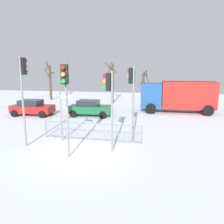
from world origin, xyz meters
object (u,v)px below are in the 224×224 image
object	(u,v)px
car_red_mid	(32,107)
bare_tree_centre	(112,81)
traffic_light_rear_left	(109,93)
bare_tree_left	(50,81)
direction_sign_post	(62,113)
bare_tree_right	(143,85)
traffic_light_mid_left	(65,89)
traffic_light_rear_right	(23,81)
traffic_light_foreground_left	(132,87)
car_green_far	(90,108)
delivery_truck	(178,95)

from	to	relation	value
car_red_mid	bare_tree_centre	bearing A→B (deg)	53.91
traffic_light_rear_left	bare_tree_left	distance (m)	21.71
car_red_mid	bare_tree_left	world-z (taller)	bare_tree_left
direction_sign_post	car_red_mid	xyz separation A→B (m)	(-5.72, 6.49, -0.95)
bare_tree_left	bare_tree_right	bearing A→B (deg)	8.38
traffic_light_mid_left	traffic_light_rear_left	distance (m)	2.25
traffic_light_mid_left	traffic_light_rear_right	world-z (taller)	traffic_light_rear_right
traffic_light_foreground_left	car_green_far	distance (m)	8.24
bare_tree_left	bare_tree_centre	world-z (taller)	bare_tree_left
car_red_mid	bare_tree_left	distance (m)	11.14
delivery_truck	bare_tree_centre	xyz separation A→B (m)	(-7.48, 4.71, 1.02)
traffic_light_rear_right	bare_tree_right	world-z (taller)	traffic_light_rear_right
traffic_light_rear_right	car_green_far	world-z (taller)	traffic_light_rear_right
traffic_light_foreground_left	car_green_far	size ratio (longest dim) A/B	1.16
traffic_light_rear_left	delivery_truck	bearing A→B (deg)	-6.90
traffic_light_rear_left	bare_tree_right	xyz separation A→B (m)	(1.01, 20.01, -1.02)
car_green_far	delivery_truck	xyz separation A→B (m)	(8.20, 3.20, 0.97)
bare_tree_right	car_red_mid	bearing A→B (deg)	-128.29
delivery_truck	bare_tree_left	bearing A→B (deg)	-20.80
direction_sign_post	bare_tree_left	distance (m)	19.21
direction_sign_post	bare_tree_left	size ratio (longest dim) A/B	0.57
traffic_light_rear_right	car_red_mid	size ratio (longest dim) A/B	1.30
bare_tree_left	bare_tree_centre	size ratio (longest dim) A/B	1.04
traffic_light_rear_left	traffic_light_rear_right	bearing A→B (deg)	104.93
traffic_light_foreground_left	bare_tree_left	world-z (taller)	bare_tree_left
traffic_light_mid_left	delivery_truck	bearing A→B (deg)	-124.00
car_red_mid	traffic_light_rear_right	bearing A→B (deg)	-62.86
traffic_light_rear_right	delivery_truck	xyz separation A→B (m)	(9.50, 11.48, -1.90)
traffic_light_foreground_left	bare_tree_right	distance (m)	18.21
car_red_mid	delivery_truck	distance (m)	14.14
bare_tree_right	traffic_light_rear_right	bearing A→B (deg)	-106.09
traffic_light_rear_right	bare_tree_right	size ratio (longest dim) A/B	1.21
traffic_light_mid_left	bare_tree_centre	bearing A→B (deg)	-93.92
traffic_light_rear_left	car_green_far	world-z (taller)	traffic_light_rear_left
traffic_light_mid_left	car_green_far	xyz separation A→B (m)	(-1.63, 9.63, -2.60)
car_green_far	bare_tree_centre	bearing A→B (deg)	83.66
traffic_light_rear_left	car_red_mid	bearing A→B (deg)	64.68
traffic_light_rear_left	bare_tree_left	bearing A→B (deg)	48.93
bare_tree_left	traffic_light_rear_left	bearing A→B (deg)	-56.53
direction_sign_post	car_red_mid	size ratio (longest dim) A/B	0.80
traffic_light_mid_left	car_green_far	distance (m)	10.11
bare_tree_left	car_red_mid	bearing A→B (deg)	-73.23
traffic_light_mid_left	direction_sign_post	bearing A→B (deg)	-69.18
traffic_light_foreground_left	bare_tree_centre	bearing A→B (deg)	56.61
traffic_light_rear_right	bare_tree_centre	bearing A→B (deg)	96.45
bare_tree_right	bare_tree_centre	bearing A→B (deg)	-134.76
car_red_mid	bare_tree_right	xyz separation A→B (m)	(9.81, 12.42, 1.29)
traffic_light_mid_left	direction_sign_post	xyz separation A→B (m)	(-1.26, 2.40, -1.65)
car_green_far	bare_tree_left	bearing A→B (deg)	129.93
traffic_light_rear_right	delivery_truck	bearing A→B (deg)	63.97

